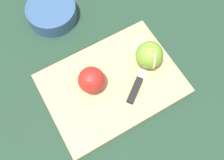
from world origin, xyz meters
name	(u,v)px	position (x,y,z in m)	size (l,w,h in m)	color
ground_plane	(112,85)	(0.00, 0.00, 0.00)	(4.00, 4.00, 0.00)	#1E3828
cutting_board	(112,84)	(0.00, 0.00, 0.01)	(0.38, 0.27, 0.02)	tan
apple_half_left	(91,80)	(-0.05, 0.02, 0.06)	(0.07, 0.07, 0.07)	red
apple_half_right	(149,55)	(0.12, 0.01, 0.06)	(0.08, 0.08, 0.08)	olive
knife	(137,86)	(0.05, -0.05, 0.03)	(0.16, 0.12, 0.02)	silver
apple_slice	(145,50)	(0.14, 0.04, 0.02)	(0.06, 0.06, 0.01)	#EFE5C6
bowl	(52,12)	(-0.05, 0.30, 0.03)	(0.16, 0.16, 0.05)	#33517F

